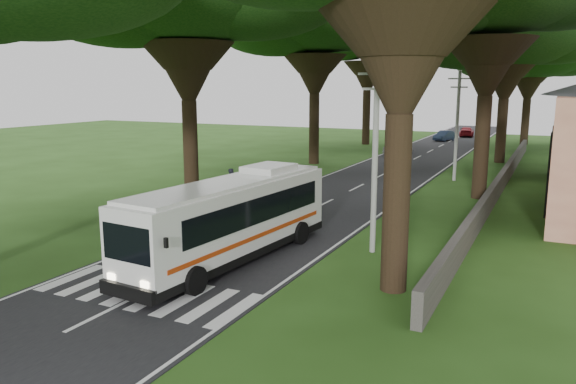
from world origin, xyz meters
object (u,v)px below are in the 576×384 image
object	(u,v)px
pole_near	(375,154)
coach_bus	(233,218)
pole_far	(489,112)
distant_car_c	(467,132)
distant_car_b	(444,136)
distant_car_a	(398,148)
pole_mid	(457,124)
pedestrian	(232,183)

from	to	relation	value
pole_near	coach_bus	xyz separation A→B (m)	(-4.70, -3.58, -2.42)
pole_near	pole_far	xyz separation A→B (m)	(0.00, 40.00, 0.00)
distant_car_c	distant_car_b	bearing A→B (deg)	71.67
pole_far	coach_bus	world-z (taller)	pole_far
pole_near	distant_car_a	size ratio (longest dim) A/B	2.13
pole_mid	distant_car_a	xyz separation A→B (m)	(-7.83, 13.59, -3.51)
pole_far	coach_bus	xyz separation A→B (m)	(-4.70, -43.58, -2.42)
pole_near	pedestrian	size ratio (longest dim) A/B	4.28
pole_far	distant_car_b	distance (m)	12.49
distant_car_c	pole_near	bearing A→B (deg)	88.52
pole_near	pole_far	world-z (taller)	same
pedestrian	pole_mid	bearing A→B (deg)	-57.72
pole_near	distant_car_c	size ratio (longest dim) A/B	1.81
coach_bus	pedestrian	world-z (taller)	coach_bus
pole_near	coach_bus	size ratio (longest dim) A/B	0.71
distant_car_b	pedestrian	xyz separation A→B (m)	(-5.05, -42.95, 0.28)
pedestrian	distant_car_c	bearing A→B (deg)	-23.57
pole_mid	coach_bus	distance (m)	24.16
distant_car_a	distant_car_c	distance (m)	24.22
pole_far	distant_car_c	bearing A→B (deg)	104.95
pole_mid	distant_car_c	size ratio (longest dim) A/B	1.81
coach_bus	distant_car_c	xyz separation A→B (m)	(-0.00, 61.18, -1.09)
pole_mid	pole_far	distance (m)	20.00
pole_mid	pole_far	bearing A→B (deg)	90.00
pole_mid	distant_car_a	bearing A→B (deg)	119.95
coach_bus	pedestrian	xyz separation A→B (m)	(-6.65, 10.83, -0.83)
pole_mid	distant_car_b	xyz separation A→B (m)	(-6.30, 30.19, -3.52)
pedestrian	coach_bus	bearing A→B (deg)	-164.50
pole_mid	pedestrian	distance (m)	17.37
pedestrian	pole_far	bearing A→B (deg)	-35.16
coach_bus	distant_car_a	bearing A→B (deg)	99.78
distant_car_b	pedestrian	world-z (taller)	pedestrian
pole_near	distant_car_a	bearing A→B (deg)	103.12
pole_far	pole_mid	bearing A→B (deg)	-90.00
pedestrian	distant_car_a	bearing A→B (deg)	-23.66
pole_mid	distant_car_b	size ratio (longest dim) A/B	2.09
pole_near	pole_mid	size ratio (longest dim) A/B	1.00
pole_near	distant_car_b	distance (m)	50.71
pole_near	distant_car_b	xyz separation A→B (m)	(-6.30, 50.19, -3.52)
pole_far	distant_car_a	world-z (taller)	pole_far
pole_mid	pole_far	size ratio (longest dim) A/B	1.00
coach_bus	distant_car_a	xyz separation A→B (m)	(-3.14, 37.17, -1.09)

